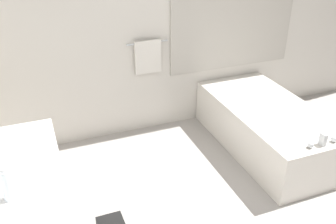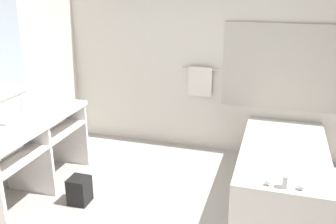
# 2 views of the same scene
# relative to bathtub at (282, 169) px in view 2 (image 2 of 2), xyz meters

# --- Properties ---
(wall_back_with_blinds) EXTENTS (7.40, 0.13, 2.70)m
(wall_back_with_blinds) POSITION_rel_bathtub_xyz_m (-0.82, 0.97, 1.05)
(wall_back_with_blinds) COLOR silver
(wall_back_with_blinds) RESTS_ON ground_plane
(vanity_counter) EXTENTS (0.67, 1.59, 0.88)m
(vanity_counter) POSITION_rel_bathtub_xyz_m (-2.70, -0.77, 0.35)
(vanity_counter) COLOR white
(vanity_counter) RESTS_ON ground_plane
(sink_faucet) EXTENTS (0.09, 0.04, 0.18)m
(sink_faucet) POSITION_rel_bathtub_xyz_m (-2.88, -0.57, 0.67)
(sink_faucet) COLOR silver
(sink_faucet) RESTS_ON vanity_counter
(bathtub) EXTENTS (0.93, 1.87, 0.65)m
(bathtub) POSITION_rel_bathtub_xyz_m (0.00, 0.00, 0.00)
(bathtub) COLOR silver
(bathtub) RESTS_ON ground_plane
(water_bottle_1) EXTENTS (0.07, 0.07, 0.24)m
(water_bottle_1) POSITION_rel_bathtub_xyz_m (-2.72, -1.00, 0.70)
(water_bottle_1) COLOR white
(water_bottle_1) RESTS_ON vanity_counter
(waste_bin) EXTENTS (0.21, 0.21, 0.29)m
(waste_bin) POSITION_rel_bathtub_xyz_m (-2.07, -0.84, -0.15)
(waste_bin) COLOR black
(waste_bin) RESTS_ON ground_plane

